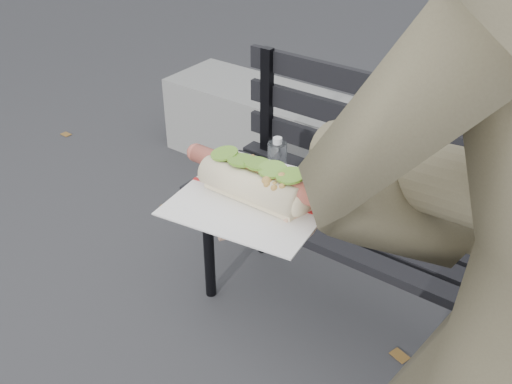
{
  "coord_description": "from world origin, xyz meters",
  "views": [
    {
      "loc": [
        0.5,
        -0.6,
        1.57
      ],
      "look_at": [
        0.12,
        -0.08,
        1.16
      ],
      "focal_mm": 42.0,
      "sensor_mm": 36.0,
      "label": 1
    }
  ],
  "objects": [
    {
      "name": "park_bench",
      "position": [
        -0.02,
        0.95,
        0.52
      ],
      "size": [
        1.5,
        0.44,
        0.88
      ],
      "color": "black",
      "rests_on": "ground"
    },
    {
      "name": "concrete_block",
      "position": [
        -1.05,
        1.69,
        0.2
      ],
      "size": [
        1.2,
        0.4,
        0.4
      ],
      "primitive_type": "cube",
      "color": "slate",
      "rests_on": "ground"
    },
    {
      "name": "held_hotdog",
      "position": [
        0.31,
        -0.0,
        1.19
      ],
      "size": [
        0.62,
        0.32,
        0.2
      ],
      "color": "brown"
    }
  ]
}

